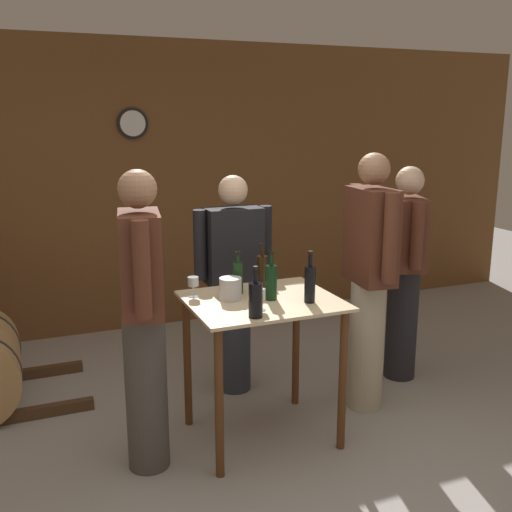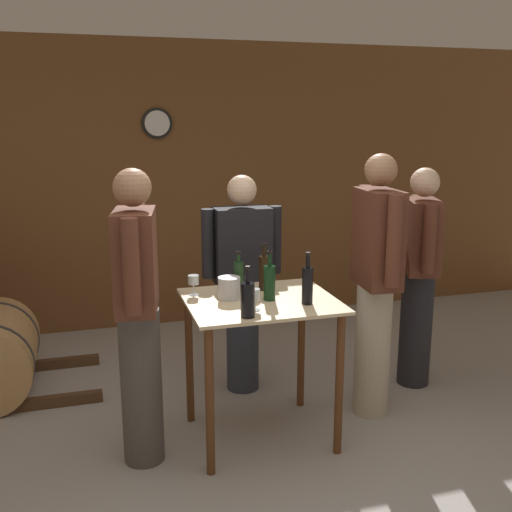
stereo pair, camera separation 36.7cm
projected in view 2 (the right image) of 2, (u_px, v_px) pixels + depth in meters
ground_plane at (264, 483)px, 3.36m from camera, size 14.00×14.00×0.00m
back_wall at (176, 186)px, 5.73m from camera, size 8.40×0.08×2.70m
tasting_table at (261, 329)px, 3.69m from camera, size 0.91×0.76×0.92m
wine_bottle_far_left at (248, 299)px, 3.31m from camera, size 0.08×0.08×0.29m
wine_bottle_left at (239, 276)px, 3.76m from camera, size 0.07×0.07×0.27m
wine_bottle_center at (269, 282)px, 3.61m from camera, size 0.07×0.07×0.31m
wine_bottle_right at (264, 272)px, 3.82m from camera, size 0.07×0.07×0.30m
wine_bottle_far_right at (307, 284)px, 3.54m from camera, size 0.07×0.07×0.32m
wine_glass_near_left at (193, 281)px, 3.72m from camera, size 0.07×0.07×0.13m
wine_glass_near_center at (255, 295)px, 3.43m from camera, size 0.06×0.06×0.13m
ice_bucket at (229, 288)px, 3.65m from camera, size 0.14×0.14×0.14m
person_host at (242, 280)px, 4.35m from camera, size 0.59×0.24×1.61m
person_visitor_with_scarf at (376, 281)px, 3.96m from camera, size 0.25×0.59×1.78m
person_visitor_bearded at (419, 273)px, 4.43m from camera, size 0.34×0.56×1.65m
person_visitor_near_door at (138, 313)px, 3.39m from camera, size 0.29×0.58×1.74m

